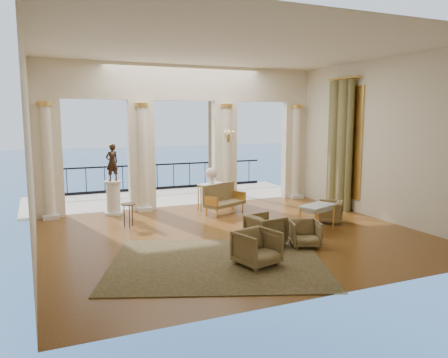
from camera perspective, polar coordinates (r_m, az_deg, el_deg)
name	(u,v)px	position (r m, az deg, el deg)	size (l,w,h in m)	color
floor	(234,235)	(10.88, 1.31, -7.29)	(9.00, 9.00, 0.00)	#462A0C
room_walls	(256,117)	(9.49, 4.20, 8.02)	(9.00, 9.00, 9.00)	beige
arcade	(184,127)	(14.06, -5.19, 6.83)	(9.00, 0.56, 4.50)	beige
terrace	(169,197)	(16.22, -7.24, -2.39)	(10.00, 3.60, 0.10)	beige
balustrade	(157,179)	(17.67, -8.71, -0.05)	(9.00, 0.06, 1.03)	black
palm_tree	(211,86)	(17.39, -1.76, 12.08)	(2.00, 2.00, 4.50)	#4C3823
sea	(70,176)	(70.24, -19.50, 0.39)	(160.00, 160.00, 0.00)	#1E5281
curtain	(339,145)	(14.05, 14.84, 4.29)	(0.33, 1.40, 4.09)	brown
window_frame	(344,142)	(14.16, 15.45, 4.63)	(0.04, 1.60, 3.40)	gold
wall_sconce	(229,137)	(14.28, 0.60, 5.46)	(0.30, 0.11, 0.33)	gold
rug	(217,263)	(8.85, -0.88, -10.89)	(4.21, 3.28, 0.02)	#303518
armchair_a	(257,246)	(8.65, 4.35, -8.76)	(0.74, 0.70, 0.77)	#47381B
armchair_b	(305,232)	(10.02, 10.52, -6.85)	(0.64, 0.60, 0.66)	#47381B
armchair_c	(330,211)	(12.39, 13.62, -4.03)	(0.65, 0.61, 0.67)	#47381B
armchair_d	(266,228)	(10.05, 5.44, -6.41)	(0.73, 0.69, 0.76)	#47381B
settee	(223,199)	(13.19, -0.18, -2.59)	(1.45, 1.07, 0.89)	#47381B
game_table	(317,208)	(11.39, 12.09, -3.67)	(1.10, 0.87, 0.67)	#96B2BC
pedestal	(113,198)	(13.41, -14.25, -2.45)	(0.55, 0.55, 1.01)	silver
statue	(112,162)	(13.26, -14.41, 2.12)	(0.40, 0.26, 1.10)	#302015
console_table	(211,188)	(13.71, -1.70, -1.13)	(0.94, 0.63, 0.83)	silver
urn	(211,174)	(13.65, -1.71, 0.61)	(0.37, 0.37, 0.49)	silver
side_table	(128,207)	(11.78, -12.38, -3.58)	(0.39, 0.39, 0.63)	black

